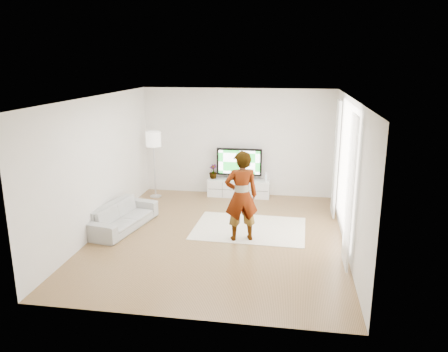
% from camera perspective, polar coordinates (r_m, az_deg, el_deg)
% --- Properties ---
extents(floor, '(6.00, 6.00, 0.00)m').
position_cam_1_polar(floor, '(9.03, -0.72, -7.82)').
color(floor, olive).
rests_on(floor, ground).
extents(ceiling, '(6.00, 6.00, 0.00)m').
position_cam_1_polar(ceiling, '(8.36, -0.78, 10.18)').
color(ceiling, white).
rests_on(ceiling, wall_back).
extents(wall_left, '(0.02, 6.00, 2.80)m').
position_cam_1_polar(wall_left, '(9.33, -16.07, 1.38)').
color(wall_left, silver).
rests_on(wall_left, floor).
extents(wall_right, '(0.02, 6.00, 2.80)m').
position_cam_1_polar(wall_right, '(8.54, 16.03, 0.16)').
color(wall_right, silver).
rests_on(wall_right, floor).
extents(wall_back, '(5.00, 0.02, 2.80)m').
position_cam_1_polar(wall_back, '(11.49, 1.78, 4.42)').
color(wall_back, silver).
rests_on(wall_back, floor).
extents(wall_front, '(5.00, 0.02, 2.80)m').
position_cam_1_polar(wall_front, '(5.78, -5.80, -6.32)').
color(wall_front, silver).
rests_on(wall_front, floor).
extents(window, '(0.01, 2.60, 2.50)m').
position_cam_1_polar(window, '(8.81, 15.70, 0.97)').
color(window, white).
rests_on(window, wall_right).
extents(curtain_near, '(0.04, 0.70, 2.60)m').
position_cam_1_polar(curtain_near, '(7.58, 16.11, -2.07)').
color(curtain_near, white).
rests_on(curtain_near, floor).
extents(curtain_far, '(0.04, 0.70, 2.60)m').
position_cam_1_polar(curtain_far, '(10.09, 14.41, 2.19)').
color(curtain_far, white).
rests_on(curtain_far, floor).
extents(media_console, '(1.62, 0.46, 0.46)m').
position_cam_1_polar(media_console, '(11.52, 1.95, -1.54)').
color(media_console, silver).
rests_on(media_console, floor).
extents(television, '(1.18, 0.23, 0.82)m').
position_cam_1_polar(television, '(11.38, 2.00, 1.75)').
color(television, black).
rests_on(television, media_console).
extents(game_console, '(0.07, 0.16, 0.21)m').
position_cam_1_polar(game_console, '(11.37, 5.51, -0.09)').
color(game_console, white).
rests_on(game_console, media_console).
extents(potted_plant, '(0.27, 0.27, 0.38)m').
position_cam_1_polar(potted_plant, '(11.51, -1.43, 0.59)').
color(potted_plant, '#3F7238').
rests_on(potted_plant, media_console).
extents(rug, '(2.40, 1.76, 0.01)m').
position_cam_1_polar(rug, '(9.42, 3.33, -6.83)').
color(rug, white).
rests_on(rug, floor).
extents(player, '(0.76, 0.62, 1.81)m').
position_cam_1_polar(player, '(8.54, 2.28, -2.64)').
color(player, '#334772').
rests_on(player, rug).
extents(sofa, '(1.06, 1.96, 0.54)m').
position_cam_1_polar(sofa, '(9.59, -13.12, -5.11)').
color(sofa, '#A7A6A2').
rests_on(sofa, floor).
extents(floor_lamp, '(0.38, 0.38, 1.72)m').
position_cam_1_polar(floor_lamp, '(11.33, -9.19, 4.40)').
color(floor_lamp, silver).
rests_on(floor_lamp, floor).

